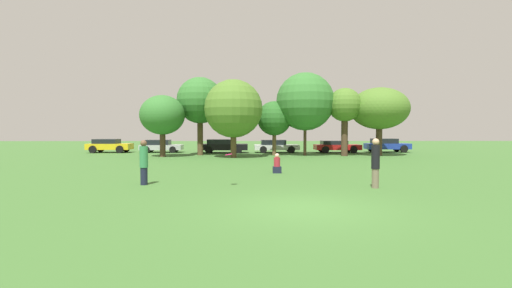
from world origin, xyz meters
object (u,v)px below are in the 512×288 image
object	(u,v)px
tree_3	(274,119)
parked_car_white	(276,146)
tree_5	(345,106)
parked_car_blue	(386,145)
bystander_sitting	(277,165)
tree_2	(233,109)
tree_6	(379,109)
parked_car_red	(336,146)
frisbee	(229,155)
parked_car_yellow	(109,145)
person_thrower	(144,162)
tree_1	(200,101)
parked_car_black	(223,146)
tree_0	(162,115)
person_catcher	(376,162)
tree_4	(305,102)
parked_car_silver	(161,146)

from	to	relation	value
tree_3	parked_car_white	xyz separation A→B (m)	(0.36, 3.69, -2.42)
tree_5	parked_car_blue	world-z (taller)	tree_5
bystander_sitting	tree_3	size ratio (longest dim) A/B	0.22
tree_2	tree_6	xyz separation A→B (m)	(11.87, 2.00, 0.13)
tree_2	parked_car_red	size ratio (longest dim) A/B	1.43
frisbee	parked_car_yellow	xyz separation A→B (m)	(-12.36, 20.89, -0.53)
person_thrower	tree_1	distance (m)	17.16
bystander_sitting	tree_3	bearing A→B (deg)	86.94
tree_5	parked_car_black	distance (m)	11.49
tree_0	tree_2	distance (m)	5.68
parked_car_white	parked_car_red	distance (m)	5.62
parked_car_black	tree_2	bearing A→B (deg)	-79.24
tree_2	tree_5	bearing A→B (deg)	10.24
parked_car_white	parked_car_red	xyz separation A→B (m)	(5.61, -0.28, -0.02)
parked_car_blue	person_catcher	bearing A→B (deg)	-112.12
tree_2	parked_car_red	xyz separation A→B (m)	(9.25, 5.86, -3.11)
parked_car_black	parked_car_red	world-z (taller)	parked_car_black
tree_2	tree_1	bearing A→B (deg)	136.69
tree_5	parked_car_blue	xyz separation A→B (m)	(5.27, 4.98, -3.34)
person_thrower	tree_2	size ratio (longest dim) A/B	0.29
person_thrower	parked_car_blue	xyz separation A→B (m)	(16.99, 20.62, -0.20)
tree_6	parked_car_blue	bearing A→B (deg)	63.26
tree_3	parked_car_blue	xyz separation A→B (m)	(10.91, 4.15, -2.36)
tree_2	parked_car_yellow	size ratio (longest dim) A/B	1.51
parked_car_yellow	parked_car_black	size ratio (longest dim) A/B	0.90
frisbee	parked_car_red	xyz separation A→B (m)	(8.77, 20.36, -0.59)
tree_4	bystander_sitting	bearing A→B (deg)	-104.49
person_thrower	frisbee	world-z (taller)	person_thrower
frisbee	tree_2	distance (m)	14.73
person_thrower	parked_car_yellow	distance (m)	22.34
parked_car_black	parked_car_blue	xyz separation A→B (m)	(15.40, 0.73, 0.02)
person_thrower	person_catcher	xyz separation A→B (m)	(8.65, -0.91, 0.06)
parked_car_silver	parked_car_blue	xyz separation A→B (m)	(21.33, -0.00, 0.07)
frisbee	tree_3	size ratio (longest dim) A/B	0.06
tree_1	parked_car_black	bearing A→B (deg)	61.59
tree_1	tree_2	xyz separation A→B (m)	(2.90, -2.74, -0.82)
tree_3	parked_car_black	world-z (taller)	tree_3
bystander_sitting	tree_2	bearing A→B (deg)	104.32
frisbee	bystander_sitting	size ratio (longest dim) A/B	0.28
frisbee	tree_1	world-z (taller)	tree_1
person_thrower	parked_car_silver	world-z (taller)	person_thrower
tree_2	tree_6	bearing A→B (deg)	9.57
person_catcher	parked_car_yellow	size ratio (longest dim) A/B	0.46
tree_5	tree_3	bearing A→B (deg)	171.61
parked_car_black	parked_car_white	size ratio (longest dim) A/B	1.05
tree_1	tree_3	bearing A→B (deg)	-2.74
bystander_sitting	tree_6	world-z (taller)	tree_6
tree_4	tree_0	bearing A→B (deg)	-173.47
bystander_sitting	tree_4	xyz separation A→B (m)	(3.19, 12.35, 4.03)
tree_1	frisbee	bearing A→B (deg)	-78.90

